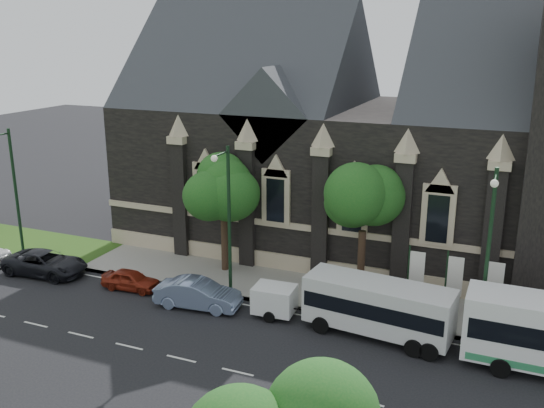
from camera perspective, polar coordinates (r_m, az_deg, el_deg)
The scene contains 16 objects.
ground at distance 28.49m, azimuth -3.30°, elevation -15.77°, with size 160.00×160.00×0.00m, color black.
sidewalk at distance 36.21m, azimuth 3.35°, elevation -8.30°, with size 80.00×5.00×0.15m, color gray.
museum at distance 41.40m, azimuth 14.62°, elevation 6.07°, with size 40.00×17.70×29.90m.
tree_walk_right at distance 34.49m, azimuth 9.21°, elevation 0.42°, with size 4.08×4.08×7.80m.
tree_walk_left at distance 37.53m, azimuth -4.27°, elevation 1.74°, with size 3.91×3.91×7.64m.
street_lamp_near at distance 30.42m, azimuth 20.01°, elevation -3.93°, with size 0.36×1.88×9.00m.
street_lamp_mid at distance 33.82m, azimuth -4.29°, elevation -0.98°, with size 0.36×1.88×9.00m.
street_lamp_far at distance 43.27m, azimuth -23.55°, elevation 1.51°, with size 0.36×1.88×9.00m.
banner_flag_left at distance 33.47m, azimuth 13.38°, elevation -6.55°, with size 0.90×0.10×4.00m.
banner_flag_center at distance 33.26m, azimuth 16.80°, elevation -6.96°, with size 0.90×0.10×4.00m.
banner_flag_right at distance 33.17m, azimuth 20.25°, elevation -7.36°, with size 0.90×0.10×4.00m.
shuttle_bus at distance 31.16m, azimuth 10.15°, elevation -9.54°, with size 7.71×3.31×2.89m.
box_trailer at distance 32.96m, azimuth 0.24°, elevation -9.11°, with size 3.28×1.93×1.73m.
sedan at distance 34.26m, azimuth -7.11°, elevation -8.54°, with size 1.71×4.90×1.62m, color #7A8CB1.
car_far_red at distance 37.32m, azimuth -13.38°, elevation -7.07°, with size 1.44×3.59×1.22m, color maroon.
car_far_black at distance 41.10m, azimuth -20.86°, elevation -5.30°, with size 2.53×5.48×1.52m, color black.
Camera 1 is at (10.78, -21.65, 15.06)m, focal length 39.34 mm.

